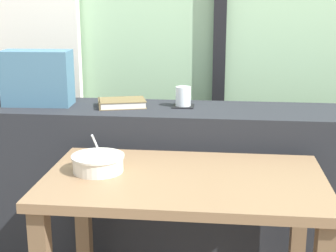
# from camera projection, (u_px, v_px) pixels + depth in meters

# --- Properties ---
(curtain_left_panel) EXTENTS (0.56, 0.06, 2.50)m
(curtain_left_panel) POSITION_uv_depth(u_px,v_px,m) (30.00, 16.00, 2.80)
(curtain_left_panel) COLOR silver
(curtain_left_panel) RESTS_ON ground
(window_divider_post) EXTENTS (0.07, 0.05, 2.60)m
(window_divider_post) POSITION_uv_depth(u_px,v_px,m) (220.00, 7.00, 2.70)
(window_divider_post) COLOR black
(window_divider_post) RESTS_ON ground
(dark_console_ledge) EXTENTS (2.80, 0.39, 0.85)m
(dark_console_ledge) POSITION_uv_depth(u_px,v_px,m) (188.00, 194.00, 2.41)
(dark_console_ledge) COLOR #23262B
(dark_console_ledge) RESTS_ON ground
(breakfast_table) EXTENTS (1.02, 0.60, 0.72)m
(breakfast_table) POSITION_uv_depth(u_px,v_px,m) (184.00, 210.00, 1.83)
(breakfast_table) COLOR brown
(breakfast_table) RESTS_ON ground
(coaster_square) EXTENTS (0.10, 0.10, 0.00)m
(coaster_square) POSITION_uv_depth(u_px,v_px,m) (183.00, 106.00, 2.34)
(coaster_square) COLOR black
(coaster_square) RESTS_ON dark_console_ledge
(juice_glass) EXTENTS (0.07, 0.07, 0.09)m
(juice_glass) POSITION_uv_depth(u_px,v_px,m) (183.00, 97.00, 2.33)
(juice_glass) COLOR white
(juice_glass) RESTS_ON coaster_square
(closed_book) EXTENTS (0.25, 0.21, 0.03)m
(closed_book) POSITION_uv_depth(u_px,v_px,m) (121.00, 103.00, 2.34)
(closed_book) COLOR brown
(closed_book) RESTS_ON dark_console_ledge
(throw_pillow) EXTENTS (0.33, 0.15, 0.26)m
(throw_pillow) POSITION_uv_depth(u_px,v_px,m) (38.00, 78.00, 2.35)
(throw_pillow) COLOR #426B84
(throw_pillow) RESTS_ON dark_console_ledge
(soup_bowl) EXTENTS (0.20, 0.20, 0.15)m
(soup_bowl) POSITION_uv_depth(u_px,v_px,m) (98.00, 163.00, 1.85)
(soup_bowl) COLOR silver
(soup_bowl) RESTS_ON breakfast_table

